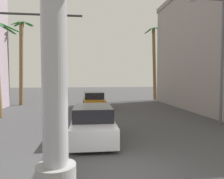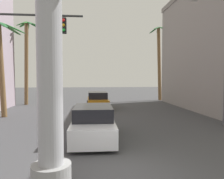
% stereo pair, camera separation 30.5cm
% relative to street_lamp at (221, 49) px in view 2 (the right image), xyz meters
% --- Properties ---
extents(ground_plane, '(96.02, 96.02, 0.00)m').
position_rel_street_lamp_xyz_m(ground_plane, '(-6.78, 3.88, -4.61)').
color(ground_plane, '#424244').
extents(street_lamp, '(2.42, 0.28, 7.69)m').
position_rel_street_lamp_xyz_m(street_lamp, '(0.00, 0.00, 0.00)').
color(street_lamp, '#59595E').
rests_on(street_lamp, ground).
extents(car_lead, '(2.09, 4.75, 1.56)m').
position_rel_street_lamp_xyz_m(car_lead, '(-7.60, -2.07, -3.87)').
color(car_lead, black).
rests_on(car_lead, ground).
extents(car_far, '(2.03, 4.52, 1.56)m').
position_rel_street_lamp_xyz_m(car_far, '(-7.09, 7.86, -3.87)').
color(car_far, black).
rests_on(car_far, ground).
extents(palm_tree_mid_left, '(3.43, 3.15, 6.91)m').
position_rel_street_lamp_xyz_m(palm_tree_mid_left, '(-14.16, 4.15, -0.29)').
color(palm_tree_mid_left, brown).
rests_on(palm_tree_mid_left, ground).
extents(palm_tree_far_right, '(2.54, 2.70, 9.28)m').
position_rel_street_lamp_xyz_m(palm_tree_far_right, '(0.92, 14.62, 0.67)').
color(palm_tree_far_right, brown).
rests_on(palm_tree_far_right, ground).
extents(palm_tree_far_left, '(2.30, 2.36, 8.79)m').
position_rel_street_lamp_xyz_m(palm_tree_far_left, '(-14.38, 11.37, 0.65)').
color(palm_tree_far_left, brown).
rests_on(palm_tree_far_left, ground).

